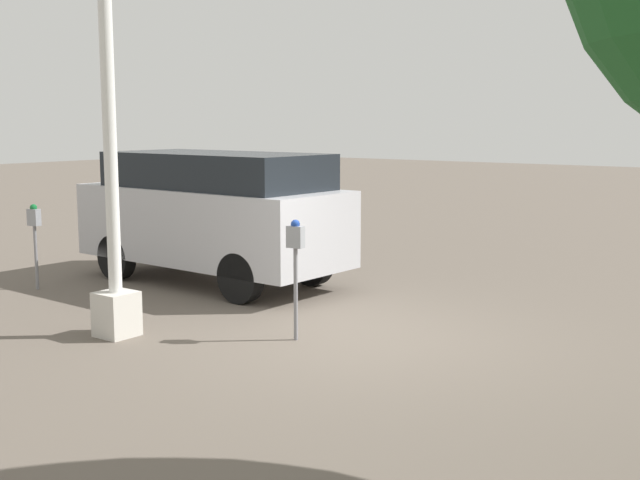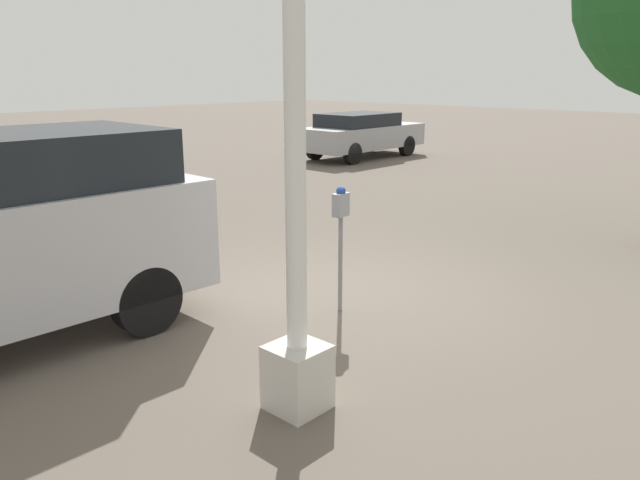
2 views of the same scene
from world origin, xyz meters
The scene contains 4 objects.
ground_plane centered at (0.00, 0.00, 0.00)m, with size 80.00×80.00×0.00m, color #60564C.
parking_meter_near centered at (0.49, 0.40, 1.08)m, with size 0.21×0.14×1.46m.
lamp_post centered at (2.37, 1.57, 1.91)m, with size 0.44×0.44×5.81m.
car_distant centered at (-10.06, -7.90, 0.78)m, with size 4.48×1.79×1.43m.
Camera 2 is at (5.63, 4.84, 2.68)m, focal length 35.00 mm.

